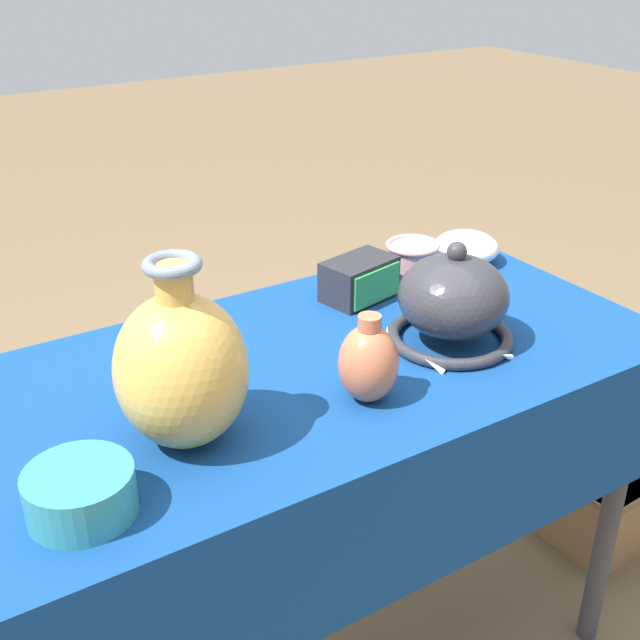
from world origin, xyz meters
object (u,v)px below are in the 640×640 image
at_px(cup_wide_rose, 412,258).
at_px(jar_round_terracotta, 368,362).
at_px(wooden_crate, 603,494).
at_px(mosaic_tile_box, 360,279).
at_px(bowl_shallow_porcelain, 466,247).
at_px(pot_squat_teal, 80,493).
at_px(vase_dome_bell, 453,303).
at_px(vase_tall_bulbous, 181,368).

xyz_separation_m(cup_wide_rose, jar_round_terracotta, (-0.37, -0.36, 0.03)).
bearing_deg(wooden_crate, cup_wide_rose, 154.38).
relative_size(mosaic_tile_box, jar_round_terracotta, 1.09).
bearing_deg(bowl_shallow_porcelain, jar_round_terracotta, -145.67).
relative_size(cup_wide_rose, jar_round_terracotta, 0.78).
bearing_deg(jar_round_terracotta, mosaic_tile_box, 57.27).
bearing_deg(pot_squat_teal, wooden_crate, 7.05).
xyz_separation_m(vase_dome_bell, bowl_shallow_porcelain, (0.28, 0.28, -0.04)).
height_order(bowl_shallow_porcelain, cup_wide_rose, cup_wide_rose).
relative_size(pot_squat_teal, wooden_crate, 0.44).
distance_m(pot_squat_teal, wooden_crate, 1.54).
bearing_deg(cup_wide_rose, wooden_crate, -23.19).
relative_size(jar_round_terracotta, pot_squat_teal, 1.04).
xyz_separation_m(bowl_shallow_porcelain, cup_wide_rose, (-0.15, 0.00, 0.01)).
distance_m(vase_dome_bell, jar_round_terracotta, 0.25).
height_order(mosaic_tile_box, jar_round_terracotta, jar_round_terracotta).
relative_size(vase_dome_bell, bowl_shallow_porcelain, 1.65).
relative_size(vase_tall_bulbous, vase_dome_bell, 1.20).
distance_m(bowl_shallow_porcelain, wooden_crate, 0.82).
relative_size(vase_tall_bulbous, pot_squat_teal, 2.02).
bearing_deg(pot_squat_teal, mosaic_tile_box, 27.37).
distance_m(vase_tall_bulbous, bowl_shallow_porcelain, 0.87).
distance_m(cup_wide_rose, jar_round_terracotta, 0.51).
distance_m(vase_dome_bell, wooden_crate, 0.99).
distance_m(vase_dome_bell, bowl_shallow_porcelain, 0.40).
xyz_separation_m(cup_wide_rose, wooden_crate, (0.51, -0.22, -0.71)).
bearing_deg(bowl_shallow_porcelain, pot_squat_teal, -158.81).
relative_size(cup_wide_rose, wooden_crate, 0.36).
xyz_separation_m(vase_tall_bulbous, bowl_shallow_porcelain, (0.81, 0.31, -0.09)).
xyz_separation_m(pot_squat_teal, wooden_crate, (1.36, 0.17, -0.70)).
height_order(jar_round_terracotta, wooden_crate, jar_round_terracotta).
bearing_deg(vase_dome_bell, pot_squat_teal, -171.30).
bearing_deg(cup_wide_rose, pot_squat_teal, -155.35).
distance_m(mosaic_tile_box, jar_round_terracotta, 0.39).
relative_size(bowl_shallow_porcelain, pot_squat_teal, 1.02).
height_order(vase_tall_bulbous, cup_wide_rose, vase_tall_bulbous).
bearing_deg(wooden_crate, vase_dome_bell, -177.24).
relative_size(mosaic_tile_box, wooden_crate, 0.50).
xyz_separation_m(mosaic_tile_box, bowl_shallow_porcelain, (0.31, 0.03, -0.01)).
distance_m(vase_tall_bulbous, mosaic_tile_box, 0.58).
relative_size(mosaic_tile_box, cup_wide_rose, 1.39).
height_order(vase_tall_bulbous, bowl_shallow_porcelain, vase_tall_bulbous).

